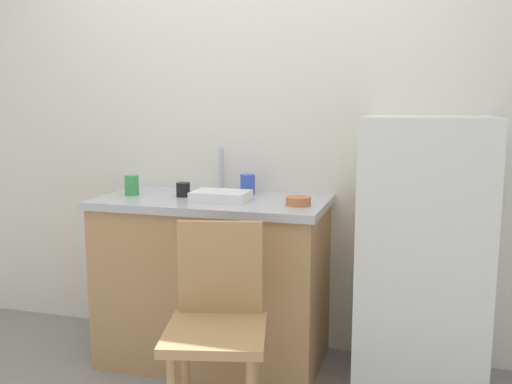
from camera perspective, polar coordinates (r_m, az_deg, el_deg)
back_wall at (r=3.20m, az=-1.20°, el=7.32°), size 4.80×0.10×2.57m
cabinet_base at (r=3.04m, az=-4.32°, el=-9.29°), size 1.16×0.60×0.85m
countertop at (r=2.93m, az=-4.42°, el=-0.99°), size 1.20×0.64×0.04m
faucet at (r=3.15m, az=-3.52°, el=2.34°), size 0.02×0.02×0.24m
refrigerator at (r=2.79m, az=16.66°, el=-6.30°), size 0.58×0.61×1.32m
chair at (r=2.35m, az=-3.99°, el=-13.00°), size 0.48×0.48×0.89m
dish_tray at (r=2.83m, az=-3.60°, el=-0.41°), size 0.28×0.20×0.05m
terracotta_bowl at (r=2.71m, az=4.35°, el=-0.92°), size 0.12×0.12×0.04m
cup_green at (r=3.07m, az=-12.57°, el=0.68°), size 0.08×0.08×0.11m
cup_blue at (r=3.03m, az=-0.85°, el=0.79°), size 0.08×0.08×0.11m
cup_black at (r=2.98m, az=-7.45°, el=0.24°), size 0.07×0.07×0.07m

